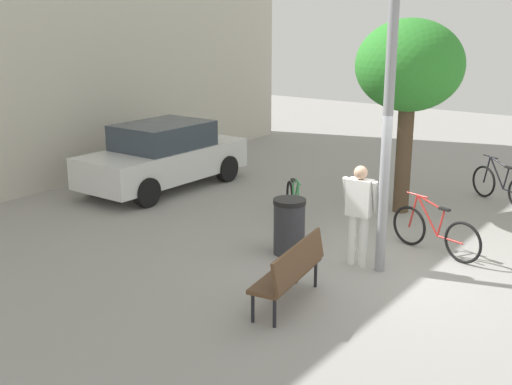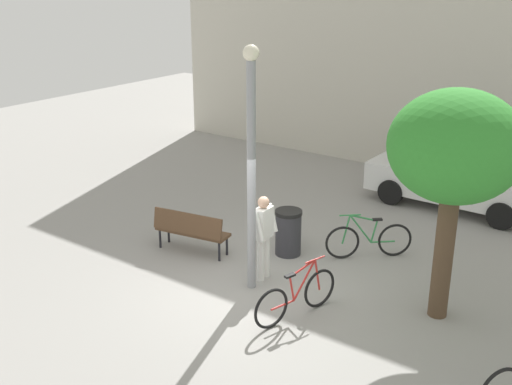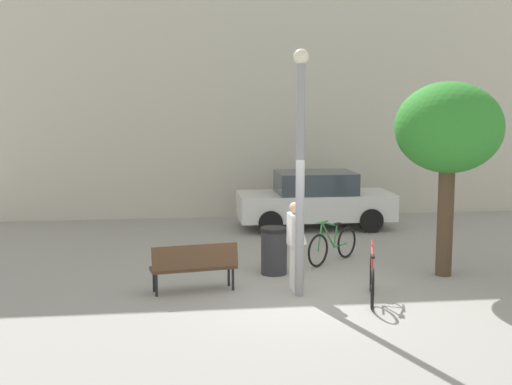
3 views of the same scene
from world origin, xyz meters
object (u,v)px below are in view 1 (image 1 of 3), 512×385
at_px(bicycle_black, 501,186).
at_px(parked_car_white, 164,156).
at_px(lamppost, 388,117).
at_px(plaza_tree, 409,68).
at_px(trash_bin, 289,226).
at_px(bicycle_red, 435,232).
at_px(park_bench, 292,269).
at_px(bicycle_green, 294,205).
at_px(person_by_lamppost, 359,209).

bearing_deg(bicycle_black, parked_car_white, 116.55).
relative_size(lamppost, plaza_tree, 1.14).
bearing_deg(trash_bin, parked_car_white, 68.59).
bearing_deg(parked_car_white, trash_bin, -111.41).
bearing_deg(plaza_tree, parked_car_white, 106.22).
relative_size(lamppost, bicycle_red, 2.53).
height_order(lamppost, trash_bin, lamppost).
relative_size(bicycle_red, parked_car_white, 0.42).
height_order(bicycle_black, trash_bin, bicycle_black).
xyz_separation_m(park_bench, plaza_tree, (5.07, 0.60, 2.41)).
relative_size(lamppost, bicycle_green, 3.23).
bearing_deg(person_by_lamppost, trash_bin, 100.14).
bearing_deg(lamppost, plaza_tree, 18.27).
bearing_deg(bicycle_red, trash_bin, 126.19).
bearing_deg(parked_car_white, park_bench, -120.94).
distance_m(lamppost, bicycle_black, 5.47).
bearing_deg(bicycle_black, bicycle_green, 143.33).
relative_size(parked_car_white, trash_bin, 4.36).
relative_size(person_by_lamppost, trash_bin, 1.73).
bearing_deg(bicycle_red, person_by_lamppost, 147.04).
bearing_deg(person_by_lamppost, bicycle_black, -9.57).
bearing_deg(park_bench, person_by_lamppost, -1.60).
relative_size(person_by_lamppost, plaza_tree, 0.43).
xyz_separation_m(bicycle_green, trash_bin, (-1.42, -0.82, 0.10)).
bearing_deg(person_by_lamppost, park_bench, 178.40).
bearing_deg(plaza_tree, bicycle_black, -38.97).
distance_m(plaza_tree, trash_bin, 4.24).
distance_m(person_by_lamppost, plaza_tree, 3.82).
bearing_deg(person_by_lamppost, bicycle_red, -32.96).
distance_m(lamppost, bicycle_green, 3.41).
relative_size(plaza_tree, parked_car_white, 0.93).
xyz_separation_m(person_by_lamppost, trash_bin, (-0.21, 1.19, -0.48)).
xyz_separation_m(bicycle_red, trash_bin, (-1.47, 2.01, 0.10)).
distance_m(lamppost, parked_car_white, 6.77).
distance_m(person_by_lamppost, park_bench, 1.93).
distance_m(bicycle_red, trash_bin, 2.49).
distance_m(plaza_tree, bicycle_black, 3.51).
relative_size(park_bench, trash_bin, 1.71).
bearing_deg(park_bench, bicycle_red, -15.43).
height_order(bicycle_red, trash_bin, bicycle_red).
height_order(park_bench, trash_bin, trash_bin).
height_order(lamppost, parked_car_white, lamppost).
height_order(lamppost, bicycle_green, lamppost).
relative_size(park_bench, bicycle_red, 0.94).
height_order(lamppost, plaza_tree, lamppost).
relative_size(lamppost, parked_car_white, 1.06).
height_order(plaza_tree, bicycle_black, plaza_tree).
relative_size(park_bench, parked_car_white, 0.39).
bearing_deg(park_bench, parked_car_white, 59.06).
bearing_deg(trash_bin, bicycle_black, -21.23).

